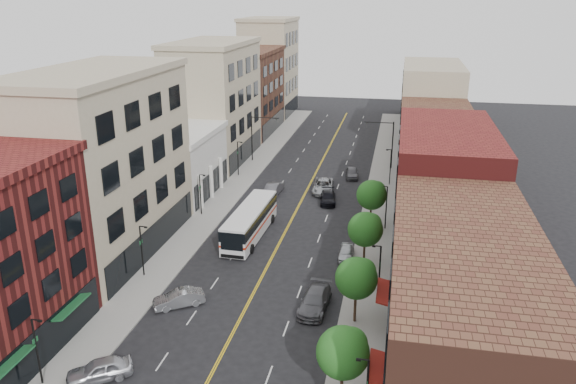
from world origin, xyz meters
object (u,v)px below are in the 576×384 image
Objects in this scene: car_lane_a at (328,197)px; car_lane_c at (352,173)px; car_lane_b at (323,186)px; city_bus at (250,220)px; car_lane_behind at (274,188)px; car_angle_a at (99,370)px; car_parked_far at (346,252)px; car_angle_b at (179,299)px; car_parked_mid at (315,301)px.

car_lane_a is 11.32m from car_lane_c.
city_bus is at bearing -113.98° from car_lane_b.
car_lane_a is (7.55, -2.07, -0.08)m from car_lane_behind.
car_angle_a reaches higher than car_lane_a.
city_bus is at bearing 95.90° from car_lane_behind.
car_lane_b reaches higher than car_parked_far.
car_angle_b is 29.89m from car_lane_behind.
car_lane_c is at bearing 94.13° from car_parked_mid.
car_angle_a is at bearing -133.83° from car_parked_mid.
car_parked_mid reaches higher than car_lane_c.
car_lane_b is 7.76m from car_lane_c.
car_lane_b is (-1.20, 4.08, 0.13)m from car_lane_a.
city_bus is 2.34× the size of car_parked_mid.
car_parked_mid is at bearing -54.04° from city_bus.
city_bus is 14.35m from car_lane_behind.
car_lane_behind is at bearing 121.32° from car_parked_far.
car_angle_a is at bearing 89.00° from car_lane_behind.
car_parked_mid is 1.14× the size of car_lane_a.
car_lane_a is at bearing 98.84° from car_parked_mid.
car_angle_b is 0.80× the size of car_parked_mid.
car_lane_c is (9.59, 9.06, -0.05)m from car_lane_behind.
car_angle_a is 1.17× the size of car_parked_far.
car_parked_far is at bearing -79.79° from car_lane_b.
car_angle_b is 40.48m from car_lane_c.
city_bus is at bearing 138.39° from car_angle_a.
car_angle_b is at bearing -167.31° from car_parked_mid.
car_lane_behind is at bearing -166.85° from car_lane_b.
car_parked_far is 0.64× the size of car_lane_b.
car_lane_behind reaches higher than car_angle_a.
car_angle_a is at bearing -112.62° from car_lane_c.
car_parked_mid reaches higher than car_lane_a.
city_bus is 3.36× the size of car_parked_far.
car_angle_b is 0.90× the size of car_lane_a.
car_angle_a reaches higher than car_angle_b.
car_lane_c is at bearing 70.52° from city_bus.
car_parked_mid reaches higher than car_lane_behind.
car_parked_mid is 1.28× the size of car_lane_c.
car_parked_far is (13.10, 12.10, -0.07)m from car_angle_b.
car_parked_mid is 30.23m from car_lane_b.
car_angle_a is at bearing -42.94° from car_angle_b.
car_angle_a reaches higher than car_parked_far.
car_parked_far is at bearing 113.38° from car_angle_a.
car_lane_b is at bearing 100.40° from car_parked_mid.
car_lane_behind is at bearing 93.89° from city_bus.
car_lane_b is at bearing 72.11° from city_bus.
city_bus is 2.95× the size of car_angle_b.
city_bus reaches higher than car_lane_behind.
car_angle_b is at bearing -138.88° from car_parked_far.
car_lane_c reaches higher than car_angle_b.
car_parked_mid is 26.05m from car_lane_a.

